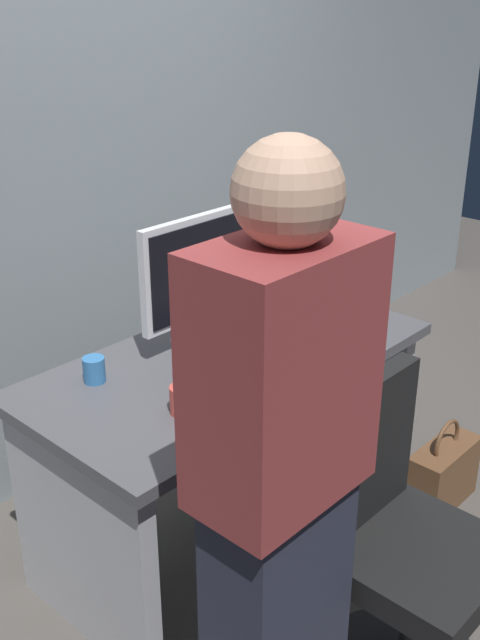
{
  "coord_description": "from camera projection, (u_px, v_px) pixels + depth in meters",
  "views": [
    {
      "loc": [
        -1.63,
        -1.57,
        1.88
      ],
      "look_at": [
        0.0,
        -0.05,
        0.89
      ],
      "focal_mm": 42.17,
      "sensor_mm": 36.0,
      "label": 1
    }
  ],
  "objects": [
    {
      "name": "ground_plane",
      "position": [
        230.0,
        532.0,
        2.83
      ],
      "size": [
        9.0,
        9.0,
        0.0
      ],
      "primitive_type": "plane",
      "color": "#4C4742"
    },
    {
      "name": "office_chair",
      "position": [
        398.0,
        557.0,
        2.09
      ],
      "size": [
        0.52,
        0.52,
        0.94
      ],
      "color": "black",
      "rests_on": "ground"
    },
    {
      "name": "monitor",
      "position": [
        204.0,
        271.0,
        2.55
      ],
      "size": [
        0.54,
        0.14,
        0.46
      ],
      "color": "silver",
      "rests_on": "desk"
    },
    {
      "name": "desk",
      "position": [
        230.0,
        415.0,
        2.63
      ],
      "size": [
        1.42,
        0.73,
        0.74
      ],
      "color": "#4C4C51",
      "rests_on": "ground"
    },
    {
      "name": "handbag",
      "position": [
        443.0,
        474.0,
        2.94
      ],
      "size": [
        0.34,
        0.14,
        0.38
      ],
      "color": "brown",
      "rests_on": "ground"
    },
    {
      "name": "cup_near_keyboard",
      "position": [
        183.0,
        400.0,
        2.18
      ],
      "size": [
        0.08,
        0.08,
        0.09
      ],
      "primitive_type": "cylinder",
      "color": "#D84C3F",
      "rests_on": "desk"
    },
    {
      "name": "cup_by_monitor",
      "position": [
        94.0,
        370.0,
        2.36
      ],
      "size": [
        0.07,
        0.07,
        0.08
      ],
      "primitive_type": "cylinder",
      "color": "#3372B2",
      "rests_on": "desk"
    },
    {
      "name": "person_at_desk",
      "position": [
        280.0,
        493.0,
        1.69
      ],
      "size": [
        0.4,
        0.24,
        1.64
      ],
      "color": "#262838",
      "rests_on": "ground"
    },
    {
      "name": "book_stack",
      "position": [
        274.0,
        299.0,
        2.88
      ],
      "size": [
        0.19,
        0.17,
        0.09
      ],
      "color": "#338C59",
      "rests_on": "desk"
    },
    {
      "name": "wall_back",
      "position": [
        63.0,
        101.0,
        2.75
      ],
      "size": [
        6.4,
        0.1,
        3.0
      ],
      "primitive_type": "cube",
      "color": "gray",
      "rests_on": "ground"
    },
    {
      "name": "keyboard",
      "position": [
        242.0,
        369.0,
        2.43
      ],
      "size": [
        0.43,
        0.13,
        0.02
      ],
      "primitive_type": "cube",
      "rotation": [
        0.0,
        0.0,
        0.0
      ],
      "color": "#262626",
      "rests_on": "desk"
    },
    {
      "name": "mouse",
      "position": [
        304.0,
        338.0,
        2.62
      ],
      "size": [
        0.06,
        0.1,
        0.03
      ],
      "primitive_type": "ellipsoid",
      "color": "white",
      "rests_on": "desk"
    }
  ]
}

